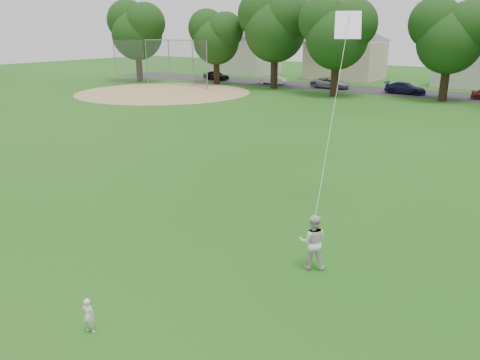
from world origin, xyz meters
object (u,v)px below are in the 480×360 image
Objects in this scene: older_boy at (312,242)px; kite at (332,118)px; baseball_backstop at (167,63)px; toddler at (88,315)px.

older_boy is 0.22× the size of kite.
toddler is at bearing -49.19° from baseball_backstop.
baseball_backstop is at bearing 139.41° from kite.
kite is at bearing -125.06° from toddler.
older_boy is at bearing -136.31° from toddler.
toddler is 0.53× the size of older_boy.
baseball_backstop is at bearing -70.43° from older_boy.
kite is (-0.59, 2.20, 2.97)m from older_boy.
older_boy is 0.14× the size of baseball_backstop.
older_boy is 3.75m from kite.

